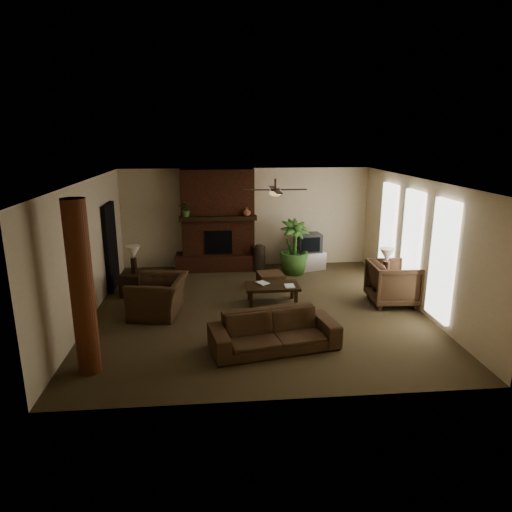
{
  "coord_description": "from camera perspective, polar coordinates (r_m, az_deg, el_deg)",
  "views": [
    {
      "loc": [
        -0.89,
        -9.17,
        3.69
      ],
      "look_at": [
        0.0,
        0.4,
        1.1
      ],
      "focal_mm": 31.63,
      "sensor_mm": 36.0,
      "label": 1
    }
  ],
  "objects": [
    {
      "name": "book_b",
      "position": [
        10.0,
        3.68,
        -3.09
      ],
      "size": [
        0.21,
        0.02,
        0.29
      ],
      "primitive_type": "imported",
      "rotation": [
        0.0,
        0.0,
        -0.0
      ],
      "color": "#999999",
      "rests_on": "coffee_table"
    },
    {
      "name": "mantel_vase",
      "position": [
        12.28,
        -1.2,
        5.61
      ],
      "size": [
        0.26,
        0.26,
        0.22
      ],
      "primitive_type": "imported",
      "rotation": [
        0.0,
        0.0,
        -0.18
      ],
      "color": "brown",
      "rests_on": "fireplace"
    },
    {
      "name": "lamp_right",
      "position": [
        10.67,
        16.25,
        -0.13
      ],
      "size": [
        0.4,
        0.4,
        0.65
      ],
      "color": "black",
      "rests_on": "side_table_right"
    },
    {
      "name": "armchair_right",
      "position": [
        10.55,
        17.06,
        -3.05
      ],
      "size": [
        1.01,
        1.07,
        1.06
      ],
      "primitive_type": "imported",
      "rotation": [
        0.0,
        0.0,
        1.52
      ],
      "color": "#47311E",
      "rests_on": "ground"
    },
    {
      "name": "coffee_table",
      "position": [
        10.16,
        2.06,
        -3.98
      ],
      "size": [
        1.2,
        0.7,
        0.43
      ],
      "color": "black",
      "rests_on": "ground"
    },
    {
      "name": "lamp_left",
      "position": [
        10.89,
        -15.28,
        0.25
      ],
      "size": [
        0.41,
        0.41,
        0.65
      ],
      "color": "black",
      "rests_on": "side_table_left"
    },
    {
      "name": "sofa",
      "position": [
        8.05,
        2.32,
        -8.75
      ],
      "size": [
        2.34,
        1.09,
        0.88
      ],
      "primitive_type": "imported",
      "rotation": [
        0.0,
        0.0,
        0.2
      ],
      "color": "#47311E",
      "rests_on": "ground"
    },
    {
      "name": "floor_plant",
      "position": [
        12.34,
        4.77,
        -0.35
      ],
      "size": [
        1.31,
        1.68,
        0.83
      ],
      "primitive_type": "imported",
      "rotation": [
        0.0,
        0.0,
        0.37
      ],
      "color": "#386126",
      "rests_on": "ground"
    },
    {
      "name": "mantel_plant",
      "position": [
        12.27,
        -8.82,
        5.68
      ],
      "size": [
        0.43,
        0.46,
        0.33
      ],
      "primitive_type": "imported",
      "rotation": [
        0.0,
        0.0,
        -0.13
      ],
      "color": "#386126",
      "rests_on": "fireplace"
    },
    {
      "name": "log_column",
      "position": [
        7.44,
        -21.15,
        -3.91
      ],
      "size": [
        0.36,
        0.36,
        2.8
      ],
      "primitive_type": "cylinder",
      "color": "brown",
      "rests_on": "ground"
    },
    {
      "name": "tv_stand",
      "position": [
        12.83,
        6.69,
        -0.57
      ],
      "size": [
        0.96,
        0.74,
        0.5
      ],
      "primitive_type": "cube",
      "rotation": [
        0.0,
        0.0,
        0.32
      ],
      "color": "silver",
      "rests_on": "ground"
    },
    {
      "name": "tv",
      "position": [
        12.74,
        6.7,
        1.69
      ],
      "size": [
        0.7,
        0.59,
        0.52
      ],
      "color": "#373739",
      "rests_on": "tv_stand"
    },
    {
      "name": "ottoman",
      "position": [
        11.16,
        1.85,
        -3.15
      ],
      "size": [
        0.67,
        0.67,
        0.4
      ],
      "primitive_type": "cube",
      "rotation": [
        0.0,
        0.0,
        0.13
      ],
      "color": "#47311E",
      "rests_on": "ground"
    },
    {
      "name": "room_shell",
      "position": [
        9.5,
        0.22,
        1.12
      ],
      "size": [
        7.0,
        7.0,
        7.0
      ],
      "color": "#4D3F26",
      "rests_on": "ground"
    },
    {
      "name": "ceiling_fan",
      "position": [
        9.63,
        2.45,
        8.14
      ],
      "size": [
        1.35,
        1.35,
        0.37
      ],
      "color": "black",
      "rests_on": "ceiling"
    },
    {
      "name": "doorway",
      "position": [
        11.57,
        -17.9,
        1.15
      ],
      "size": [
        0.1,
        1.0,
        2.1
      ],
      "primitive_type": "cube",
      "color": "black",
      "rests_on": "ground"
    },
    {
      "name": "fireplace",
      "position": [
        12.65,
        -4.8,
        3.47
      ],
      "size": [
        2.4,
        0.7,
        2.8
      ],
      "color": "#4D2414",
      "rests_on": "ground"
    },
    {
      "name": "side_table_right",
      "position": [
        10.88,
        15.77,
        -3.8
      ],
      "size": [
        0.59,
        0.59,
        0.55
      ],
      "primitive_type": "cube",
      "rotation": [
        0.0,
        0.0,
        -0.19
      ],
      "color": "black",
      "rests_on": "ground"
    },
    {
      "name": "side_table_left",
      "position": [
        11.05,
        -15.26,
        -3.47
      ],
      "size": [
        0.61,
        0.61,
        0.55
      ],
      "primitive_type": "cube",
      "rotation": [
        0.0,
        0.0,
        -0.24
      ],
      "color": "black",
      "rests_on": "ground"
    },
    {
      "name": "floor_vase",
      "position": [
        12.53,
        0.4,
        0.01
      ],
      "size": [
        0.34,
        0.34,
        0.77
      ],
      "color": "#34291D",
      "rests_on": "ground"
    },
    {
      "name": "windows",
      "position": [
        10.59,
        19.04,
        1.47
      ],
      "size": [
        0.08,
        3.65,
        2.35
      ],
      "color": "white",
      "rests_on": "ground"
    },
    {
      "name": "book_a",
      "position": [
        10.12,
        0.35,
        -2.85
      ],
      "size": [
        0.2,
        0.13,
        0.29
      ],
      "primitive_type": "imported",
      "rotation": [
        0.0,
        0.0,
        0.51
      ],
      "color": "#999999",
      "rests_on": "coffee_table"
    },
    {
      "name": "armchair_left",
      "position": [
        9.72,
        -12.28,
        -4.21
      ],
      "size": [
        0.98,
        1.34,
        1.07
      ],
      "primitive_type": "imported",
      "rotation": [
        0.0,
        0.0,
        -1.73
      ],
      "color": "#47311E",
      "rests_on": "ground"
    }
  ]
}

